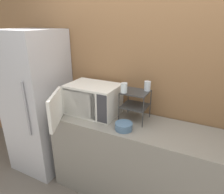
{
  "coord_description": "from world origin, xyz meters",
  "views": [
    {
      "loc": [
        0.52,
        -1.39,
        1.87
      ],
      "look_at": [
        -0.35,
        0.31,
        1.13
      ],
      "focal_mm": 32.0,
      "sensor_mm": 36.0,
      "label": 1
    }
  ],
  "objects_px": {
    "bowl": "(124,126)",
    "refrigerator": "(38,103)",
    "glass_front_left": "(124,88)",
    "microwave": "(91,100)",
    "glass_back_right": "(147,86)",
    "dish_rack": "(135,100)"
  },
  "relations": [
    {
      "from": "glass_back_right",
      "to": "refrigerator",
      "type": "relative_size",
      "value": 0.05
    },
    {
      "from": "glass_back_right",
      "to": "microwave",
      "type": "bearing_deg",
      "value": -164.18
    },
    {
      "from": "glass_front_left",
      "to": "refrigerator",
      "type": "relative_size",
      "value": 0.05
    },
    {
      "from": "refrigerator",
      "to": "glass_front_left",
      "type": "bearing_deg",
      "value": 2.28
    },
    {
      "from": "bowl",
      "to": "refrigerator",
      "type": "distance_m",
      "value": 1.24
    },
    {
      "from": "bowl",
      "to": "refrigerator",
      "type": "relative_size",
      "value": 0.09
    },
    {
      "from": "microwave",
      "to": "glass_front_left",
      "type": "height_order",
      "value": "glass_front_left"
    },
    {
      "from": "glass_back_right",
      "to": "bowl",
      "type": "relative_size",
      "value": 0.59
    },
    {
      "from": "dish_rack",
      "to": "glass_back_right",
      "type": "relative_size",
      "value": 3.19
    },
    {
      "from": "glass_front_left",
      "to": "bowl",
      "type": "bearing_deg",
      "value": -65.15
    },
    {
      "from": "glass_back_right",
      "to": "bowl",
      "type": "bearing_deg",
      "value": -108.33
    },
    {
      "from": "microwave",
      "to": "glass_front_left",
      "type": "distance_m",
      "value": 0.43
    },
    {
      "from": "microwave",
      "to": "glass_front_left",
      "type": "bearing_deg",
      "value": -0.29
    },
    {
      "from": "microwave",
      "to": "bowl",
      "type": "xyz_separation_m",
      "value": [
        0.46,
        -0.17,
        -0.13
      ]
    },
    {
      "from": "glass_front_left",
      "to": "glass_back_right",
      "type": "xyz_separation_m",
      "value": [
        0.18,
        0.16,
        0.0
      ]
    },
    {
      "from": "bowl",
      "to": "refrigerator",
      "type": "xyz_separation_m",
      "value": [
        -1.23,
        0.12,
        -0.04
      ]
    },
    {
      "from": "dish_rack",
      "to": "refrigerator",
      "type": "bearing_deg",
      "value": -174.22
    },
    {
      "from": "bowl",
      "to": "refrigerator",
      "type": "height_order",
      "value": "refrigerator"
    },
    {
      "from": "dish_rack",
      "to": "bowl",
      "type": "relative_size",
      "value": 1.87
    },
    {
      "from": "microwave",
      "to": "bowl",
      "type": "bearing_deg",
      "value": -19.85
    },
    {
      "from": "glass_back_right",
      "to": "bowl",
      "type": "distance_m",
      "value": 0.47
    },
    {
      "from": "bowl",
      "to": "refrigerator",
      "type": "bearing_deg",
      "value": 174.56
    }
  ]
}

